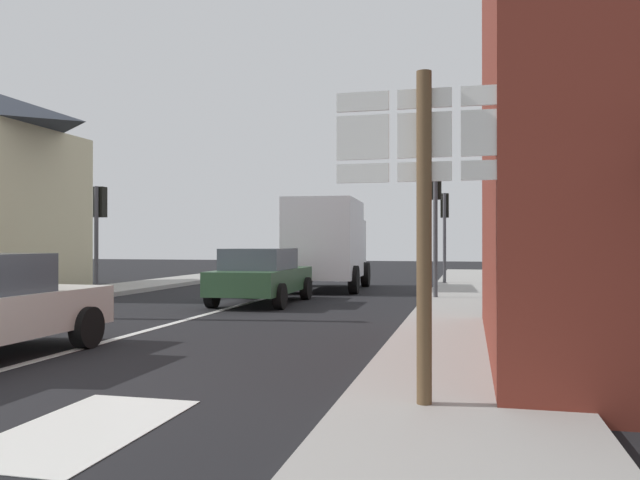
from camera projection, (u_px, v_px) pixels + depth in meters
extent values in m
plane|color=black|center=(247.00, 304.00, 16.75)|extent=(80.00, 80.00, 0.00)
cube|color=#9E9B96|center=(467.00, 315.00, 13.48)|extent=(2.29, 44.00, 0.14)
cube|color=#9E9B96|center=(9.00, 303.00, 16.12)|extent=(2.29, 44.00, 0.14)
cube|color=silver|center=(179.00, 322.00, 12.85)|extent=(0.16, 12.00, 0.01)
cube|color=silver|center=(83.00, 429.00, 5.46)|extent=(1.20, 2.20, 0.01)
cube|color=beige|center=(11.00, 274.00, 25.49)|extent=(4.92, 1.20, 0.70)
cylinder|color=black|center=(87.00, 327.00, 9.66)|extent=(0.22, 0.64, 0.64)
cube|color=#2D5133|center=(262.00, 280.00, 16.78)|extent=(1.83, 4.23, 0.60)
cube|color=#47515B|center=(259.00, 259.00, 16.54)|extent=(1.59, 2.13, 0.55)
cylinder|color=black|center=(247.00, 287.00, 18.29)|extent=(0.23, 0.64, 0.64)
cylinder|color=black|center=(306.00, 288.00, 17.92)|extent=(0.23, 0.64, 0.64)
cylinder|color=black|center=(212.00, 295.00, 15.65)|extent=(0.23, 0.64, 0.64)
cylinder|color=black|center=(280.00, 296.00, 15.28)|extent=(0.23, 0.64, 0.64)
cube|color=silver|center=(325.00, 239.00, 21.05)|extent=(2.39, 3.81, 2.60)
cube|color=silver|center=(336.00, 247.00, 23.51)|extent=(2.16, 1.41, 2.00)
cube|color=#47515B|center=(337.00, 226.00, 23.56)|extent=(1.76, 0.19, 0.70)
cylinder|color=black|center=(307.00, 274.00, 23.66)|extent=(0.33, 0.91, 0.90)
cylinder|color=black|center=(365.00, 274.00, 23.26)|extent=(0.33, 0.91, 0.90)
cylinder|color=black|center=(286.00, 279.00, 20.31)|extent=(0.33, 0.91, 0.90)
cylinder|color=black|center=(354.00, 280.00, 19.92)|extent=(0.33, 0.91, 0.90)
cylinder|color=brown|center=(424.00, 245.00, 5.79)|extent=(0.14, 0.14, 3.20)
cube|color=white|center=(363.00, 102.00, 5.98)|extent=(0.50, 0.03, 0.18)
cube|color=black|center=(363.00, 102.00, 6.00)|extent=(0.43, 0.01, 0.13)
cube|color=white|center=(363.00, 137.00, 5.98)|extent=(0.50, 0.03, 0.42)
cube|color=black|center=(363.00, 138.00, 5.99)|extent=(0.43, 0.01, 0.32)
cube|color=white|center=(363.00, 173.00, 5.97)|extent=(0.50, 0.03, 0.18)
cube|color=black|center=(363.00, 173.00, 5.99)|extent=(0.43, 0.01, 0.13)
cube|color=white|center=(424.00, 98.00, 5.84)|extent=(0.50, 0.03, 0.18)
cube|color=black|center=(425.00, 99.00, 5.86)|extent=(0.43, 0.01, 0.13)
cube|color=white|center=(424.00, 135.00, 5.84)|extent=(0.50, 0.03, 0.42)
cube|color=black|center=(425.00, 135.00, 5.86)|extent=(0.43, 0.01, 0.32)
cube|color=white|center=(424.00, 172.00, 5.84)|extent=(0.50, 0.03, 0.18)
cube|color=black|center=(425.00, 172.00, 5.86)|extent=(0.43, 0.01, 0.13)
cube|color=white|center=(489.00, 95.00, 5.71)|extent=(0.50, 0.03, 0.18)
cube|color=black|center=(489.00, 96.00, 5.73)|extent=(0.43, 0.01, 0.13)
cube|color=white|center=(489.00, 133.00, 5.71)|extent=(0.50, 0.03, 0.42)
cube|color=black|center=(489.00, 133.00, 5.73)|extent=(0.43, 0.01, 0.32)
cube|color=white|center=(489.00, 170.00, 5.71)|extent=(0.50, 0.03, 0.18)
cube|color=black|center=(489.00, 170.00, 5.72)|extent=(0.43, 0.01, 0.13)
cylinder|color=#47474C|center=(96.00, 242.00, 18.44)|extent=(0.12, 0.12, 3.28)
cube|color=black|center=(100.00, 202.00, 18.64)|extent=(0.30, 0.28, 0.90)
sphere|color=#360303|center=(103.00, 193.00, 18.78)|extent=(0.18, 0.18, 0.18)
sphere|color=orange|center=(103.00, 203.00, 18.78)|extent=(0.18, 0.18, 0.18)
sphere|color=black|center=(103.00, 212.00, 18.78)|extent=(0.18, 0.18, 0.18)
cylinder|color=#47474C|center=(445.00, 240.00, 23.34)|extent=(0.12, 0.12, 3.46)
cube|color=black|center=(445.00, 206.00, 23.54)|extent=(0.30, 0.28, 0.90)
sphere|color=#360303|center=(445.00, 199.00, 23.68)|extent=(0.18, 0.18, 0.18)
sphere|color=orange|center=(445.00, 206.00, 23.68)|extent=(0.18, 0.18, 0.18)
sphere|color=black|center=(445.00, 213.00, 23.68)|extent=(0.18, 0.18, 0.18)
cylinder|color=#47474C|center=(435.00, 234.00, 17.16)|extent=(0.12, 0.12, 3.71)
cube|color=black|center=(436.00, 183.00, 17.36)|extent=(0.30, 0.28, 0.90)
sphere|color=#360303|center=(436.00, 174.00, 17.50)|extent=(0.18, 0.18, 0.18)
sphere|color=orange|center=(436.00, 184.00, 17.50)|extent=(0.18, 0.18, 0.18)
sphere|color=black|center=(436.00, 194.00, 17.50)|extent=(0.18, 0.18, 0.18)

